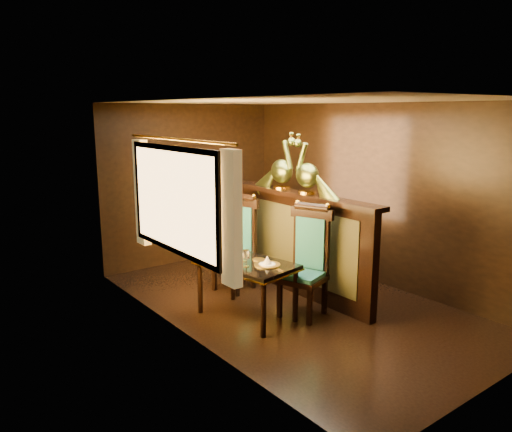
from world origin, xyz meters
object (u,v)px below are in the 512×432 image
at_px(chair_left, 308,256).
at_px(peacock_left, 308,164).
at_px(chair_right, 239,239).
at_px(peacock_right, 282,161).
at_px(dining_table, 246,267).

distance_m(chair_left, peacock_left, 1.17).
bearing_deg(chair_right, peacock_right, -50.78).
bearing_deg(chair_right, dining_table, -139.47).
bearing_deg(peacock_left, chair_right, 121.24).
bearing_deg(chair_right, peacock_left, -77.20).
xyz_separation_m(dining_table, chair_left, (0.67, -0.33, 0.09)).
bearing_deg(chair_left, dining_table, 134.16).
distance_m(dining_table, chair_left, 0.75).
bearing_deg(peacock_left, dining_table, -174.97).
height_order(dining_table, peacock_left, peacock_left).
bearing_deg(peacock_right, peacock_left, -90.00).
xyz_separation_m(chair_right, peacock_right, (0.49, -0.31, 1.06)).
height_order(dining_table, chair_right, chair_right).
xyz_separation_m(chair_left, peacock_right, (0.36, 0.92, 1.04)).
distance_m(dining_table, chair_right, 1.05).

